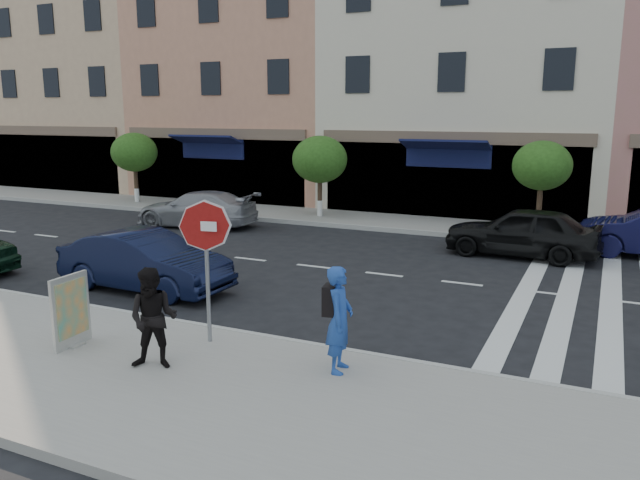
{
  "coord_description": "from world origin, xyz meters",
  "views": [
    {
      "loc": [
        5.06,
        -10.71,
        4.1
      ],
      "look_at": [
        -0.47,
        1.13,
        1.4
      ],
      "focal_mm": 35.0,
      "sensor_mm": 36.0,
      "label": 1
    }
  ],
  "objects_px": {
    "photographer": "(340,319)",
    "walker": "(153,318)",
    "car_far_left": "(197,209)",
    "car_far_mid": "(522,232)",
    "poster_board": "(71,312)",
    "car_near_mid": "(145,261)",
    "stop_sign": "(206,240)"
  },
  "relations": [
    {
      "from": "car_far_mid",
      "to": "walker",
      "type": "bearing_deg",
      "value": -17.34
    },
    {
      "from": "walker",
      "to": "car_far_mid",
      "type": "height_order",
      "value": "walker"
    },
    {
      "from": "photographer",
      "to": "poster_board",
      "type": "xyz_separation_m",
      "value": [
        -4.55,
        -0.98,
        -0.22
      ]
    },
    {
      "from": "stop_sign",
      "to": "car_far_mid",
      "type": "bearing_deg",
      "value": 56.75
    },
    {
      "from": "stop_sign",
      "to": "photographer",
      "type": "bearing_deg",
      "value": -15.23
    },
    {
      "from": "car_far_left",
      "to": "car_far_mid",
      "type": "xyz_separation_m",
      "value": [
        11.33,
        0.0,
        0.08
      ]
    },
    {
      "from": "stop_sign",
      "to": "car_far_left",
      "type": "distance_m",
      "value": 12.31
    },
    {
      "from": "stop_sign",
      "to": "car_far_left",
      "type": "xyz_separation_m",
      "value": [
        -7.36,
        9.77,
        -1.32
      ]
    },
    {
      "from": "photographer",
      "to": "walker",
      "type": "relative_size",
      "value": 1.04
    },
    {
      "from": "stop_sign",
      "to": "poster_board",
      "type": "xyz_separation_m",
      "value": [
        -1.99,
        -1.16,
        -1.21
      ]
    },
    {
      "from": "walker",
      "to": "poster_board",
      "type": "height_order",
      "value": "walker"
    },
    {
      "from": "car_far_left",
      "to": "car_far_mid",
      "type": "relative_size",
      "value": 1.04
    },
    {
      "from": "photographer",
      "to": "car_near_mid",
      "type": "relative_size",
      "value": 0.4
    },
    {
      "from": "stop_sign",
      "to": "poster_board",
      "type": "height_order",
      "value": "stop_sign"
    },
    {
      "from": "poster_board",
      "to": "car_far_left",
      "type": "bearing_deg",
      "value": 113.95
    },
    {
      "from": "walker",
      "to": "car_far_left",
      "type": "distance_m",
      "value": 13.22
    },
    {
      "from": "stop_sign",
      "to": "walker",
      "type": "height_order",
      "value": "stop_sign"
    },
    {
      "from": "photographer",
      "to": "car_far_left",
      "type": "height_order",
      "value": "photographer"
    },
    {
      "from": "car_far_mid",
      "to": "car_near_mid",
      "type": "bearing_deg",
      "value": -42.72
    },
    {
      "from": "poster_board",
      "to": "car_far_mid",
      "type": "distance_m",
      "value": 12.45
    },
    {
      "from": "car_near_mid",
      "to": "car_far_mid",
      "type": "xyz_separation_m",
      "value": [
        7.46,
        7.3,
        0.04
      ]
    },
    {
      "from": "poster_board",
      "to": "car_near_mid",
      "type": "distance_m",
      "value": 3.93
    },
    {
      "from": "walker",
      "to": "poster_board",
      "type": "bearing_deg",
      "value": 155.3
    },
    {
      "from": "poster_board",
      "to": "car_far_left",
      "type": "xyz_separation_m",
      "value": [
        -5.37,
        10.93,
        -0.11
      ]
    },
    {
      "from": "photographer",
      "to": "car_far_mid",
      "type": "xyz_separation_m",
      "value": [
        1.41,
        9.96,
        -0.25
      ]
    },
    {
      "from": "photographer",
      "to": "car_far_left",
      "type": "xyz_separation_m",
      "value": [
        -9.92,
        9.96,
        -0.34
      ]
    },
    {
      "from": "car_far_mid",
      "to": "poster_board",
      "type": "bearing_deg",
      "value": -25.67
    },
    {
      "from": "car_near_mid",
      "to": "car_far_mid",
      "type": "distance_m",
      "value": 10.44
    },
    {
      "from": "walker",
      "to": "car_far_mid",
      "type": "relative_size",
      "value": 0.37
    },
    {
      "from": "stop_sign",
      "to": "poster_board",
      "type": "distance_m",
      "value": 2.6
    },
    {
      "from": "walker",
      "to": "car_far_left",
      "type": "xyz_separation_m",
      "value": [
        -7.25,
        11.06,
        -0.31
      ]
    },
    {
      "from": "stop_sign",
      "to": "car_near_mid",
      "type": "height_order",
      "value": "stop_sign"
    }
  ]
}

